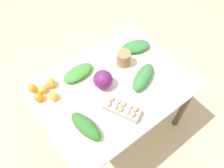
# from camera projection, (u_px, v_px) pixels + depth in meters

# --- Properties ---
(ground_plane) EXTENTS (8.00, 8.00, 0.00)m
(ground_plane) POSITION_uv_depth(u_px,v_px,m) (112.00, 124.00, 2.46)
(ground_plane) COLOR #C6B289
(dining_table) EXTENTS (1.27, 0.96, 0.77)m
(dining_table) POSITION_uv_depth(u_px,v_px,m) (112.00, 92.00, 1.91)
(dining_table) COLOR silver
(dining_table) RESTS_ON ground_plane
(cabbage_purple) EXTENTS (0.16, 0.16, 0.16)m
(cabbage_purple) POSITION_uv_depth(u_px,v_px,m) (103.00, 79.00, 1.76)
(cabbage_purple) COLOR #601E5B
(cabbage_purple) RESTS_ON dining_table
(egg_carton) EXTENTS (0.23, 0.31, 0.09)m
(egg_carton) POSITION_uv_depth(u_px,v_px,m) (122.00, 108.00, 1.65)
(egg_carton) COLOR #A8A8A3
(egg_carton) RESTS_ON dining_table
(paper_bag) EXTENTS (0.12, 0.12, 0.13)m
(paper_bag) POSITION_uv_depth(u_px,v_px,m) (124.00, 59.00, 1.91)
(paper_bag) COLOR #997047
(paper_bag) RESTS_ON dining_table
(greens_bunch_kale) EXTENTS (0.30, 0.16, 0.06)m
(greens_bunch_kale) POSITION_uv_depth(u_px,v_px,m) (78.00, 73.00, 1.86)
(greens_bunch_kale) COLOR #3D8433
(greens_bunch_kale) RESTS_ON dining_table
(greens_bunch_beet_tops) EXTENTS (0.34, 0.24, 0.08)m
(greens_bunch_beet_tops) POSITION_uv_depth(u_px,v_px,m) (143.00, 77.00, 1.82)
(greens_bunch_beet_tops) COLOR #337538
(greens_bunch_beet_tops) RESTS_ON dining_table
(greens_bunch_scallion) EXTENTS (0.16, 0.30, 0.09)m
(greens_bunch_scallion) POSITION_uv_depth(u_px,v_px,m) (86.00, 126.00, 1.57)
(greens_bunch_scallion) COLOR #2D6B28
(greens_bunch_scallion) RESTS_ON dining_table
(greens_bunch_dandelion) EXTENTS (0.31, 0.24, 0.07)m
(greens_bunch_dandelion) POSITION_uv_depth(u_px,v_px,m) (136.00, 47.00, 2.04)
(greens_bunch_dandelion) COLOR #337538
(greens_bunch_dandelion) RESTS_ON dining_table
(orange_0) EXTENTS (0.08, 0.08, 0.08)m
(orange_0) POSITION_uv_depth(u_px,v_px,m) (39.00, 97.00, 1.72)
(orange_0) COLOR orange
(orange_0) RESTS_ON dining_table
(orange_1) EXTENTS (0.07, 0.07, 0.07)m
(orange_1) POSITION_uv_depth(u_px,v_px,m) (53.00, 96.00, 1.72)
(orange_1) COLOR #F9A833
(orange_1) RESTS_ON dining_table
(orange_2) EXTENTS (0.07, 0.07, 0.07)m
(orange_2) POSITION_uv_depth(u_px,v_px,m) (42.00, 89.00, 1.76)
(orange_2) COLOR #F9A833
(orange_2) RESTS_ON dining_table
(orange_3) EXTENTS (0.08, 0.08, 0.08)m
(orange_3) POSITION_uv_depth(u_px,v_px,m) (51.00, 83.00, 1.79)
(orange_3) COLOR orange
(orange_3) RESTS_ON dining_table
(orange_4) EXTENTS (0.07, 0.07, 0.07)m
(orange_4) POSITION_uv_depth(u_px,v_px,m) (32.00, 88.00, 1.77)
(orange_4) COLOR orange
(orange_4) RESTS_ON dining_table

